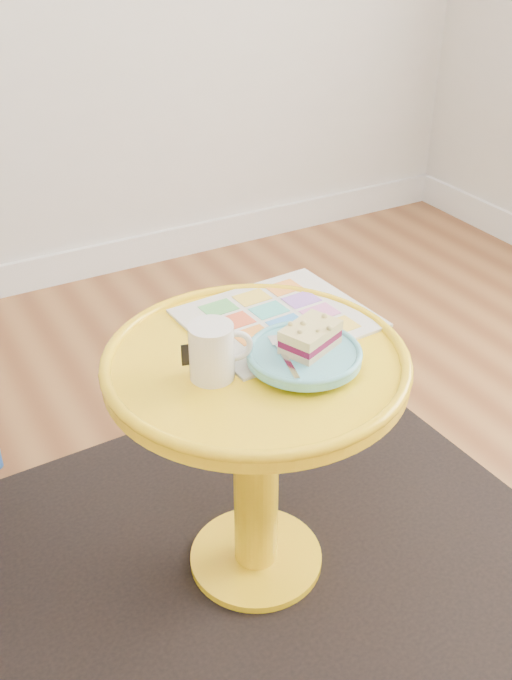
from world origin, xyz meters
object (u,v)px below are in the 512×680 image
side_table (256,424)px  mug (213,350)px  newspaper (278,318)px  plate (304,356)px

side_table → mug: 0.23m
newspaper → plate: (-0.04, -0.16, 0.02)m
side_table → newspaper: newspaper is taller
side_table → plate: 0.19m
newspaper → mug: bearing=-153.6°
mug → plate: bearing=-1.3°
newspaper → mug: 0.24m
side_table → mug: bearing=-172.0°
newspaper → side_table: bearing=-139.9°
side_table → plate: plate is taller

